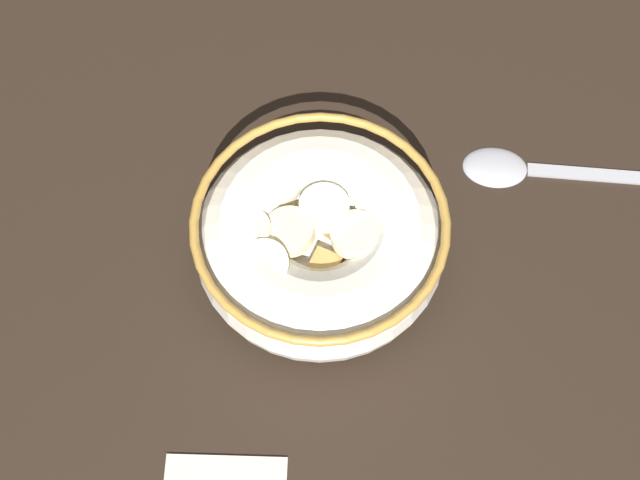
# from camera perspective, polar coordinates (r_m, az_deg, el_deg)

# --- Properties ---
(ground_plane) EXTENTS (1.20, 1.20, 0.02)m
(ground_plane) POSITION_cam_1_polar(r_m,az_deg,el_deg) (0.60, 0.00, -1.69)
(ground_plane) COLOR black
(cereal_bowl) EXTENTS (0.16, 0.16, 0.06)m
(cereal_bowl) POSITION_cam_1_polar(r_m,az_deg,el_deg) (0.56, -0.03, 0.07)
(cereal_bowl) COLOR silver
(cereal_bowl) RESTS_ON ground_plane
(spoon) EXTENTS (0.04, 0.16, 0.01)m
(spoon) POSITION_cam_1_polar(r_m,az_deg,el_deg) (0.64, 13.16, 4.58)
(spoon) COLOR #A5A5AD
(spoon) RESTS_ON ground_plane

